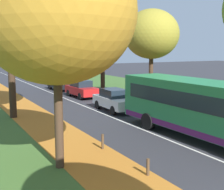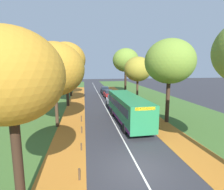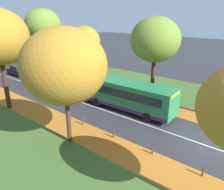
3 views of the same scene
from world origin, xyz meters
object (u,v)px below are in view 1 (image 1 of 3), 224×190
Objects in this scene: bus at (202,106)px; car_red_following at (82,89)px; tree_left_mid at (8,6)px; bollard_fourth at (148,167)px; tree_right_mid at (152,34)px; bollard_fifth at (103,142)px; car_black_third_in_line at (60,83)px; car_white_lead at (114,100)px; tree_left_near at (56,12)px; tree_right_far at (102,21)px.

bus is 15.56m from car_red_following.
tree_left_mid reaches higher than bollard_fourth.
tree_right_mid is 14.37m from bollard_fifth.
tree_left_mid is 15.06m from car_black_third_in_line.
bollard_fourth is 0.15× the size of car_white_lead.
tree_left_near is 12.48m from car_white_lead.
tree_left_near reaches higher than tree_right_mid.
tree_left_near is 1.10× the size of tree_right_mid.
bollard_fourth is at bearing -105.91° from car_red_following.
tree_left_mid reaches higher than car_black_third_in_line.
bus is at bearing -87.99° from car_white_lead.
tree_right_mid is 11.93m from bus.
bollard_fifth is 20.90m from car_black_third_in_line.
tree_right_far reaches higher than bus.
bus reaches higher than car_red_following.
tree_right_mid is 0.75× the size of bus.
tree_right_far is 2.41× the size of car_black_third_in_line.
tree_left_near reaches higher than bollard_fifth.
tree_right_mid is 0.77× the size of tree_right_far.
tree_right_far is 15.78× the size of bollard_fourth.
tree_right_mid reaches higher than bollard_fifth.
tree_right_mid is (11.92, 10.53, -0.17)m from tree_left_near.
bollard_fifth is at bearing -135.21° from tree_right_mid.
car_black_third_in_line is (7.37, 11.45, -6.44)m from tree_left_mid.
bollard_fourth is at bearing -113.35° from car_white_lead.
tree_left_near is at bearing -91.35° from tree_left_mid.
tree_left_mid reaches higher than car_red_following.
car_red_following is 1.01× the size of car_black_third_in_line.
car_black_third_in_line is (0.28, 12.70, 0.00)m from car_white_lead.
tree_right_mid is 12.71m from car_black_third_in_line.
tree_right_mid is at bearing 44.79° from bollard_fifth.
bollard_fifth is at bearing -75.73° from tree_left_mid.
bollard_fifth is 8.99m from car_white_lead.
bollard_fifth is at bearing -109.72° from car_red_following.
tree_left_near is 2.02× the size of car_red_following.
tree_left_near is at bearing 137.48° from bollard_fourth.
tree_left_near is 10.05m from tree_left_mid.
tree_left_mid is at bearing 104.27° from bollard_fifth.
tree_right_mid is 8.33m from car_red_following.
car_white_lead reaches higher than bollard_fifth.
bus is at bearing -90.28° from car_red_following.
tree_right_far is at bearing 89.26° from tree_right_mid.
car_black_third_in_line is (-4.44, 1.56, -6.77)m from tree_right_far.
tree_right_far is at bearing 58.75° from tree_left_near.
tree_right_far is 0.97× the size of bus.
tree_right_mid reaches higher than car_white_lead.
car_red_following is at bearing 129.24° from tree_right_mid.
bus reaches higher than bollard_fifth.
tree_right_far is at bearing 43.53° from car_red_following.
bollard_fifth is at bearing -117.11° from tree_right_far.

